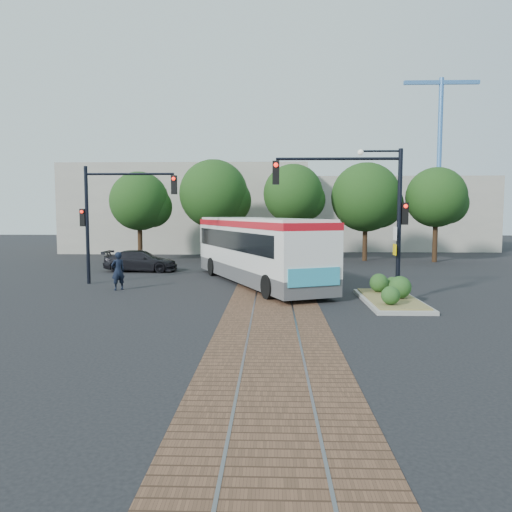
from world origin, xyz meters
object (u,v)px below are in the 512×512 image
(signal_pole_main, at_px, (369,200))
(signal_pole_left, at_px, (109,208))
(city_bus, at_px, (257,247))
(officer, at_px, (118,271))
(traffic_island, at_px, (391,294))
(parked_car, at_px, (141,261))

(signal_pole_main, xyz_separation_m, signal_pole_left, (-12.23, 4.80, -0.29))
(city_bus, relative_size, signal_pole_left, 2.10)
(officer, bearing_deg, signal_pole_main, 124.25)
(city_bus, distance_m, signal_pole_main, 7.35)
(city_bus, xyz_separation_m, traffic_island, (5.66, -5.26, -1.55))
(signal_pole_main, height_order, officer, signal_pole_main)
(signal_pole_main, bearing_deg, city_bus, 132.31)
(traffic_island, height_order, officer, officer)
(signal_pole_left, distance_m, officer, 3.74)
(traffic_island, relative_size, signal_pole_main, 0.87)
(city_bus, relative_size, traffic_island, 2.43)
(signal_pole_main, distance_m, officer, 11.97)
(traffic_island, xyz_separation_m, signal_pole_main, (-0.96, 0.09, 3.83))
(city_bus, distance_m, parked_car, 9.02)
(signal_pole_main, relative_size, signal_pole_left, 1.00)
(officer, xyz_separation_m, parked_car, (-0.89, 7.45, -0.25))
(officer, distance_m, parked_car, 7.51)
(officer, bearing_deg, parked_car, -125.06)
(signal_pole_left, bearing_deg, signal_pole_main, -21.45)
(parked_car, bearing_deg, signal_pole_main, -127.84)
(signal_pole_left, bearing_deg, parked_car, 88.43)
(officer, bearing_deg, traffic_island, 124.90)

